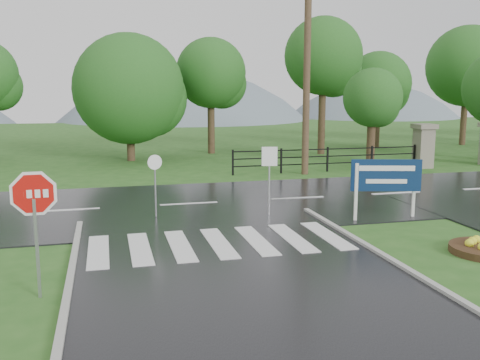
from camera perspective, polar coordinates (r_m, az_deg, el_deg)
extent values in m
plane|color=#2A5A1E|center=(9.33, 4.32, -15.42)|extent=(120.00, 120.00, 0.00)
cube|color=black|center=(18.64, -5.47, -2.66)|extent=(90.00, 8.00, 0.04)
cube|color=silver|center=(13.58, -14.87, -7.35)|extent=(0.50, 2.80, 0.02)
cube|color=silver|center=(13.60, -10.63, -7.17)|extent=(0.50, 2.80, 0.02)
cube|color=silver|center=(13.69, -6.41, -6.95)|extent=(0.50, 2.80, 0.02)
cube|color=silver|center=(13.85, -2.28, -6.70)|extent=(0.50, 2.80, 0.02)
cube|color=silver|center=(14.08, 1.73, -6.42)|extent=(0.50, 2.80, 0.02)
cube|color=silver|center=(14.38, 5.58, -6.12)|extent=(0.50, 2.80, 0.02)
cube|color=silver|center=(14.73, 9.27, -5.81)|extent=(0.50, 2.80, 0.02)
cube|color=gray|center=(28.85, 18.96, 3.22)|extent=(0.80, 0.80, 2.00)
cube|color=#6B6659|center=(28.76, 19.08, 5.43)|extent=(1.00, 1.00, 0.24)
cube|color=black|center=(26.43, 9.30, 1.76)|extent=(9.50, 0.05, 0.05)
cube|color=black|center=(26.39, 9.32, 2.52)|extent=(9.50, 0.05, 0.05)
cube|color=black|center=(26.35, 9.34, 3.27)|extent=(9.50, 0.05, 0.05)
cube|color=black|center=(24.91, -0.77, 1.88)|extent=(0.08, 0.08, 1.20)
cube|color=black|center=(28.63, 18.08, 2.41)|extent=(0.08, 0.08, 1.20)
sphere|color=slate|center=(76.78, -5.64, -6.50)|extent=(48.00, 48.00, 48.00)
sphere|color=slate|center=(84.35, 13.48, -2.24)|extent=(36.00, 36.00, 36.00)
cube|color=#939399|center=(10.91, -20.83, -6.87)|extent=(0.06, 0.06, 1.94)
cylinder|color=white|center=(10.68, -21.16, -1.36)|extent=(1.16, 0.06, 1.16)
cylinder|color=#B6100C|center=(10.67, -21.17, -1.37)|extent=(1.01, 0.06, 1.01)
cube|color=silver|center=(16.45, 12.27, -1.33)|extent=(0.11, 0.11, 1.78)
cube|color=silver|center=(17.40, 18.06, -0.99)|extent=(0.11, 0.11, 1.78)
cube|color=#0B234A|center=(16.82, 15.32, 0.48)|extent=(2.07, 0.61, 0.98)
cube|color=white|center=(16.76, 15.41, 1.21)|extent=(1.63, 0.45, 0.16)
cube|color=white|center=(16.82, 15.35, -0.13)|extent=(1.20, 0.33, 0.13)
cube|color=#939399|center=(16.77, 3.12, -0.41)|extent=(0.04, 0.04, 2.07)
cube|color=white|center=(16.62, 3.17, 2.53)|extent=(0.48, 0.11, 0.60)
cylinder|color=#939399|center=(16.71, -9.02, -0.93)|extent=(0.06, 0.06, 1.85)
cylinder|color=white|center=(16.56, -9.09, 1.89)|extent=(0.45, 0.14, 0.46)
cylinder|color=#473523|center=(25.23, 7.15, 11.51)|extent=(0.32, 0.32, 9.64)
cylinder|color=#3D2B1C|center=(29.00, 13.80, 4.44)|extent=(0.39, 0.39, 2.96)
sphere|color=#1D551A|center=(28.89, 13.96, 8.54)|extent=(3.06, 3.06, 3.06)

